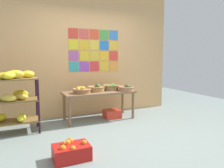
# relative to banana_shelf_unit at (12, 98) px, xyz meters

# --- Properties ---
(ground) EXTENTS (9.24, 9.24, 0.00)m
(ground) POSITION_rel_banana_shelf_unit_xyz_m (1.66, -0.88, -0.66)
(ground) COLOR gray
(back_wall_with_art) EXTENTS (4.29, 0.07, 2.92)m
(back_wall_with_art) POSITION_rel_banana_shelf_unit_xyz_m (1.67, 0.77, 0.81)
(back_wall_with_art) COLOR #E0A869
(back_wall_with_art) RESTS_ON ground
(banana_shelf_unit) EXTENTS (0.91, 0.57, 1.14)m
(banana_shelf_unit) POSITION_rel_banana_shelf_unit_xyz_m (0.00, 0.00, 0.00)
(banana_shelf_unit) COLOR black
(banana_shelf_unit) RESTS_ON ground
(display_table) EXTENTS (1.55, 0.63, 0.62)m
(display_table) POSITION_rel_banana_shelf_unit_xyz_m (1.73, 0.23, -0.11)
(display_table) COLOR brown
(display_table) RESTS_ON ground
(fruit_basket_back_right) EXTENTS (0.39, 0.39, 0.17)m
(fruit_basket_back_right) POSITION_rel_banana_shelf_unit_xyz_m (1.70, 0.31, 0.03)
(fruit_basket_back_right) COLOR #A77642
(fruit_basket_back_right) RESTS_ON display_table
(fruit_basket_centre) EXTENTS (0.38, 0.38, 0.14)m
(fruit_basket_centre) POSITION_rel_banana_shelf_unit_xyz_m (2.06, 0.36, 0.03)
(fruit_basket_centre) COLOR olive
(fruit_basket_centre) RESTS_ON display_table
(fruit_basket_left) EXTENTS (0.39, 0.39, 0.15)m
(fruit_basket_left) POSITION_rel_banana_shelf_unit_xyz_m (1.32, 0.18, 0.03)
(fruit_basket_left) COLOR #95653C
(fruit_basket_left) RESTS_ON display_table
(fruit_basket_back_left) EXTENTS (0.35, 0.35, 0.14)m
(fruit_basket_back_left) POSITION_rel_banana_shelf_unit_xyz_m (2.34, 0.11, 0.02)
(fruit_basket_back_left) COLOR #B17B54
(fruit_basket_back_left) RESTS_ON display_table
(produce_crate_under_table) EXTENTS (0.36, 0.29, 0.19)m
(produce_crate_under_table) POSITION_rel_banana_shelf_unit_xyz_m (2.02, 0.19, -0.56)
(produce_crate_under_table) COLOR red
(produce_crate_under_table) RESTS_ON ground
(orange_crate_foreground) EXTENTS (0.48, 0.33, 0.26)m
(orange_crate_foreground) POSITION_rel_banana_shelf_unit_xyz_m (0.71, -1.40, -0.55)
(orange_crate_foreground) COLOR red
(orange_crate_foreground) RESTS_ON ground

